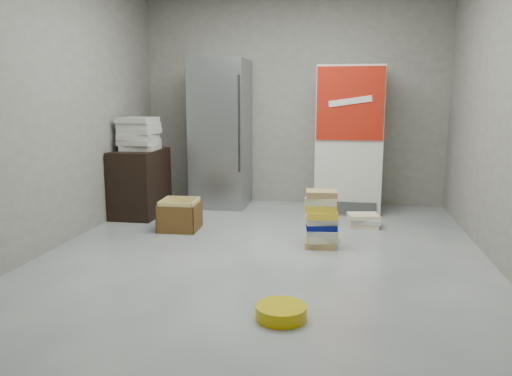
{
  "coord_description": "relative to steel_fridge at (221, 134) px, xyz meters",
  "views": [
    {
      "loc": [
        0.69,
        -4.23,
        1.42
      ],
      "look_at": [
        -0.18,
        0.7,
        0.51
      ],
      "focal_mm": 35.0,
      "sensor_mm": 36.0,
      "label": 1
    }
  ],
  "objects": [
    {
      "name": "wood_shelf",
      "position": [
        -0.83,
        -0.73,
        -0.55
      ],
      "size": [
        0.5,
        0.8,
        0.8
      ],
      "primitive_type": "cube",
      "color": "black",
      "rests_on": "ground"
    },
    {
      "name": "phonebook_stack_main",
      "position": [
        1.4,
        -1.7,
        -0.67
      ],
      "size": [
        0.35,
        0.29,
        0.55
      ],
      "rotation": [
        0.0,
        0.0,
        0.06
      ],
      "color": "tan",
      "rests_on": "ground"
    },
    {
      "name": "cardboard_box",
      "position": [
        -0.14,
        -1.31,
        -0.81
      ],
      "size": [
        0.43,
        0.43,
        0.33
      ],
      "rotation": [
        0.0,
        0.0,
        0.05
      ],
      "color": "gold",
      "rests_on": "ground"
    },
    {
      "name": "phonebook_stack_side",
      "position": [
        1.84,
        -0.85,
        -0.88
      ],
      "size": [
        0.38,
        0.31,
        0.15
      ],
      "rotation": [
        0.0,
        0.0,
        0.08
      ],
      "color": "beige",
      "rests_on": "ground"
    },
    {
      "name": "supply_box_stack",
      "position": [
        -0.82,
        -0.73,
        0.04
      ],
      "size": [
        0.44,
        0.44,
        0.39
      ],
      "color": "beige",
      "rests_on": "wood_shelf"
    },
    {
      "name": "ground",
      "position": [
        0.9,
        -2.13,
        -0.95
      ],
      "size": [
        5.0,
        5.0,
        0.0
      ],
      "primitive_type": "plane",
      "color": "#B9B9B4",
      "rests_on": "ground"
    },
    {
      "name": "coke_cooler",
      "position": [
        1.65,
        -0.01,
        -0.05
      ],
      "size": [
        0.8,
        0.73,
        1.8
      ],
      "color": "silver",
      "rests_on": "ground"
    },
    {
      "name": "bucket_lid",
      "position": [
        1.22,
        -3.34,
        -0.91
      ],
      "size": [
        0.43,
        0.43,
        0.09
      ],
      "primitive_type": "cylinder",
      "rotation": [
        0.0,
        0.0,
        -0.34
      ],
      "color": "#D3B409",
      "rests_on": "ground"
    },
    {
      "name": "room_shell",
      "position": [
        0.9,
        -2.13,
        0.85
      ],
      "size": [
        4.04,
        5.04,
        2.82
      ],
      "color": "gray",
      "rests_on": "ground"
    },
    {
      "name": "steel_fridge",
      "position": [
        0.0,
        0.0,
        0.0
      ],
      "size": [
        0.7,
        0.72,
        1.9
      ],
      "color": "#919598",
      "rests_on": "ground"
    }
  ]
}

